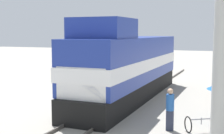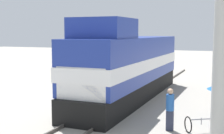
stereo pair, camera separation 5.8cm
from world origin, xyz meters
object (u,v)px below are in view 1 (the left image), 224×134
at_px(locomotive, 128,66).
at_px(bicycle, 208,123).
at_px(person_bystander, 170,108).
at_px(utility_pole, 222,32).

xyz_separation_m(locomotive, bicycle, (5.26, -4.68, -1.75)).
distance_m(locomotive, bicycle, 7.25).
bearing_deg(person_bystander, locomotive, 125.76).
xyz_separation_m(utility_pole, bicycle, (-0.47, 1.34, -3.82)).
relative_size(utility_pole, bicycle, 4.27).
bearing_deg(bicycle, person_bystander, -105.53).
xyz_separation_m(utility_pole, person_bystander, (-2.01, 0.85, -3.18)).
distance_m(locomotive, person_bystander, 6.47).
height_order(locomotive, bicycle, locomotive).
bearing_deg(locomotive, person_bystander, -54.24).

